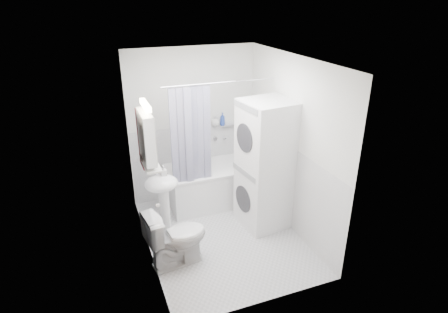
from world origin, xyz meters
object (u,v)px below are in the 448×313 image
object	(u,v)px
toilet	(176,237)
bathtub	(220,181)
sink	(162,193)
washer_dryer	(265,165)

from	to	relation	value
toilet	bathtub	bearing A→B (deg)	-47.43
sink	washer_dryer	size ratio (longest dim) A/B	0.57
sink	toilet	xyz separation A→B (m)	(0.03, -0.54, -0.33)
washer_dryer	sink	bearing A→B (deg)	168.97
bathtub	washer_dryer	world-z (taller)	washer_dryer
washer_dryer	toilet	world-z (taller)	washer_dryer
bathtub	toilet	bearing A→B (deg)	-129.37
bathtub	toilet	distance (m)	1.61
toilet	washer_dryer	bearing A→B (deg)	-80.76
bathtub	washer_dryer	xyz separation A→B (m)	(0.38, -0.81, 0.57)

